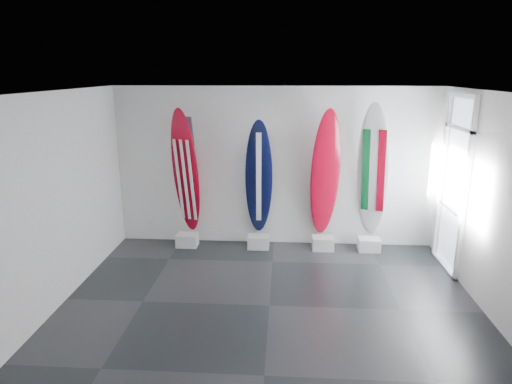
# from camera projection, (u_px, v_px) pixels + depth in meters

# --- Properties ---
(floor) EXTENTS (6.00, 6.00, 0.00)m
(floor) POSITION_uv_depth(u_px,v_px,m) (269.00, 306.00, 6.47)
(floor) COLOR black
(floor) RESTS_ON ground
(ceiling) EXTENTS (6.00, 6.00, 0.00)m
(ceiling) POSITION_uv_depth(u_px,v_px,m) (271.00, 92.00, 5.69)
(ceiling) COLOR white
(ceiling) RESTS_ON wall_back
(wall_back) EXTENTS (6.00, 0.00, 6.00)m
(wall_back) POSITION_uv_depth(u_px,v_px,m) (275.00, 167.00, 8.49)
(wall_back) COLOR silver
(wall_back) RESTS_ON ground
(wall_front) EXTENTS (6.00, 0.00, 6.00)m
(wall_front) POSITION_uv_depth(u_px,v_px,m) (260.00, 294.00, 3.67)
(wall_front) COLOR silver
(wall_front) RESTS_ON ground
(wall_left) EXTENTS (0.00, 5.00, 5.00)m
(wall_left) POSITION_uv_depth(u_px,v_px,m) (55.00, 202.00, 6.27)
(wall_left) COLOR silver
(wall_left) RESTS_ON ground
(wall_right) EXTENTS (0.00, 5.00, 5.00)m
(wall_right) POSITION_uv_depth(u_px,v_px,m) (499.00, 210.00, 5.89)
(wall_right) COLOR silver
(wall_right) RESTS_ON ground
(display_block_usa) EXTENTS (0.40, 0.30, 0.24)m
(display_block_usa) POSITION_uv_depth(u_px,v_px,m) (187.00, 240.00, 8.64)
(display_block_usa) COLOR silver
(display_block_usa) RESTS_ON floor
(surfboard_usa) EXTENTS (0.65, 0.56, 2.40)m
(surfboard_usa) POSITION_uv_depth(u_px,v_px,m) (186.00, 172.00, 8.40)
(surfboard_usa) COLOR #9C051A
(surfboard_usa) RESTS_ON display_block_usa
(display_block_navy) EXTENTS (0.40, 0.30, 0.24)m
(display_block_navy) POSITION_uv_depth(u_px,v_px,m) (258.00, 242.00, 8.56)
(display_block_navy) COLOR silver
(display_block_navy) RESTS_ON floor
(surfboard_navy) EXTENTS (0.53, 0.47, 2.21)m
(surfboard_navy) POSITION_uv_depth(u_px,v_px,m) (259.00, 178.00, 8.34)
(surfboard_navy) COLOR black
(surfboard_navy) RESTS_ON display_block_navy
(display_block_swiss) EXTENTS (0.40, 0.30, 0.24)m
(display_block_swiss) POSITION_uv_depth(u_px,v_px,m) (323.00, 243.00, 8.48)
(display_block_swiss) COLOR silver
(display_block_swiss) RESTS_ON floor
(surfboard_swiss) EXTENTS (0.61, 0.48, 2.41)m
(surfboard_swiss) POSITION_uv_depth(u_px,v_px,m) (325.00, 174.00, 8.23)
(surfboard_swiss) COLOR #9C051A
(surfboard_swiss) RESTS_ON display_block_swiss
(display_block_italy) EXTENTS (0.40, 0.30, 0.24)m
(display_block_italy) POSITION_uv_depth(u_px,v_px,m) (369.00, 244.00, 8.43)
(display_block_italy) COLOR silver
(display_block_italy) RESTS_ON floor
(surfboard_italy) EXTENTS (0.70, 0.64, 2.53)m
(surfboard_italy) POSITION_uv_depth(u_px,v_px,m) (373.00, 171.00, 8.16)
(surfboard_italy) COLOR white
(surfboard_italy) RESTS_ON display_block_italy
(wall_outlet) EXTENTS (0.09, 0.02, 0.13)m
(wall_outlet) POSITION_uv_depth(u_px,v_px,m) (151.00, 223.00, 8.92)
(wall_outlet) COLOR silver
(wall_outlet) RESTS_ON wall_back
(glass_door) EXTENTS (0.12, 1.16, 2.85)m
(glass_door) POSITION_uv_depth(u_px,v_px,m) (454.00, 186.00, 7.41)
(glass_door) COLOR white
(glass_door) RESTS_ON floor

